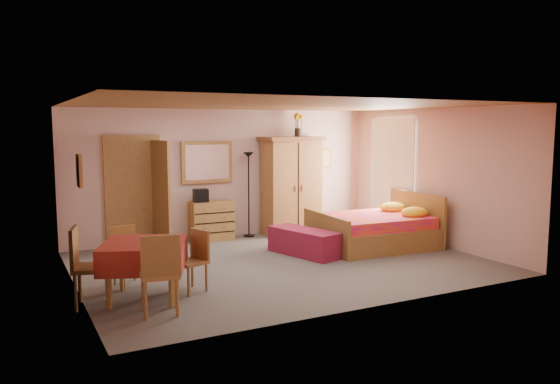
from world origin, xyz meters
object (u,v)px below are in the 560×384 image
wall_mirror (207,162)px  chair_north (129,256)px  wardrobe (292,185)px  bed (373,221)px  floor_lamp (249,195)px  bench (304,242)px  stereo (201,196)px  sunflower_vase (298,125)px  dining_table (145,271)px  chest_of_drawers (212,221)px  chair_west (92,267)px  chair_east (190,261)px  chair_south (159,273)px

wall_mirror → chair_north: wall_mirror is taller
wardrobe → bed: bearing=-70.2°
floor_lamp → bench: 2.05m
stereo → chair_north: stereo is taller
chair_north → bench: bearing=175.0°
sunflower_vase → dining_table: sunflower_vase is taller
bed → chair_north: 4.65m
chest_of_drawers → wardrobe: size_ratio=0.41×
sunflower_vase → chair_north: 5.07m
wall_mirror → stereo: size_ratio=3.84×
bed → bench: size_ratio=1.54×
chair_west → chair_north: bearing=155.6°
wardrobe → dining_table: bearing=-143.7°
chair_east → stereo: bearing=-42.0°
sunflower_vase → bed: bearing=-74.0°
sunflower_vase → bench: 2.96m
stereo → dining_table: stereo is taller
chest_of_drawers → floor_lamp: 0.95m
floor_lamp → bench: floor_lamp is taller
bench → chair_north: chair_north is taller
stereo → chair_north: 3.08m
chair_south → chair_west: bearing=145.6°
wardrobe → stereo: bearing=175.8°
floor_lamp → chair_south: 4.75m
stereo → dining_table: bearing=-120.7°
chair_south → chair_west: (-0.68, 0.65, 0.01)m
wall_mirror → chair_east: size_ratio=1.26×
dining_table → chair_east: (0.64, 0.06, 0.04)m
chest_of_drawers → wall_mirror: bearing=91.6°
chest_of_drawers → chair_west: bearing=-129.6°
chair_south → chair_north: (-0.08, 1.38, -0.08)m
wardrobe → chair_west: (-4.48, -3.02, -0.52)m
bed → dining_table: size_ratio=2.03×
wardrobe → bench: bearing=-114.1°
chair_north → chair_east: chair_east is taller
chest_of_drawers → bench: size_ratio=0.61×
wardrobe → floor_lamp: bearing=171.9°
wardrobe → chair_north: wardrobe is taller
wardrobe → wall_mirror: bearing=168.4°
stereo → floor_lamp: bearing=1.4°
floor_lamp → bed: size_ratio=0.82×
floor_lamp → dining_table: bearing=-132.6°
chest_of_drawers → chair_east: size_ratio=0.99×
chest_of_drawers → dining_table: chest_of_drawers is taller
floor_lamp → sunflower_vase: 1.82m
chest_of_drawers → chair_north: (-2.12, -2.38, 0.03)m
chair_west → chair_east: (1.28, 0.04, -0.09)m
bench → wall_mirror: bearing=115.5°
chair_south → chair_west: 0.94m
wardrobe → bench: size_ratio=1.49×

